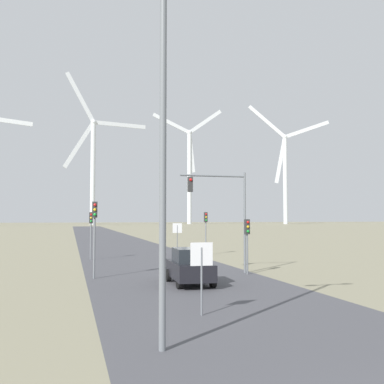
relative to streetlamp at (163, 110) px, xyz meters
name	(u,v)px	position (x,y,z in m)	size (l,w,h in m)	color
road_surface	(122,246)	(3.54, 41.59, -6.18)	(10.00, 240.00, 0.01)	#47474C
streetlamp	(163,110)	(0.00, 0.00, 0.00)	(2.69, 0.32, 9.92)	slate
stop_sign_near	(202,264)	(2.12, 3.67, -4.42)	(0.81, 0.07, 2.51)	slate
stop_sign_far	(177,234)	(6.39, 25.42, -4.16)	(0.81, 0.07, 2.89)	slate
traffic_light_post_near_left	(95,222)	(-0.99, 14.21, -3.07)	(0.28, 0.34, 4.26)	slate
traffic_light_post_near_right	(247,234)	(7.93, 13.72, -3.77)	(0.28, 0.34, 3.27)	slate
traffic_light_post_mid_left	(91,225)	(-0.69, 25.64, -3.39)	(0.28, 0.33, 3.80)	slate
traffic_light_post_mid_right	(206,224)	(9.53, 27.52, -3.35)	(0.28, 0.33, 3.86)	slate
traffic_light_mast_overhead	(223,202)	(6.64, 14.37, -1.84)	(4.15, 0.35, 6.14)	slate
car_approaching	(190,266)	(3.56, 10.69, -5.27)	(2.01, 4.19, 1.83)	black
wind_turbine_center	(93,160)	(7.12, 193.44, 23.14)	(37.34, 6.16, 68.00)	silver
wind_turbine_right	(189,167)	(55.50, 207.02, 22.63)	(36.02, 2.60, 59.12)	silver
wind_turbine_far_right	(285,168)	(103.18, 196.08, 22.16)	(40.84, 10.23, 60.99)	silver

